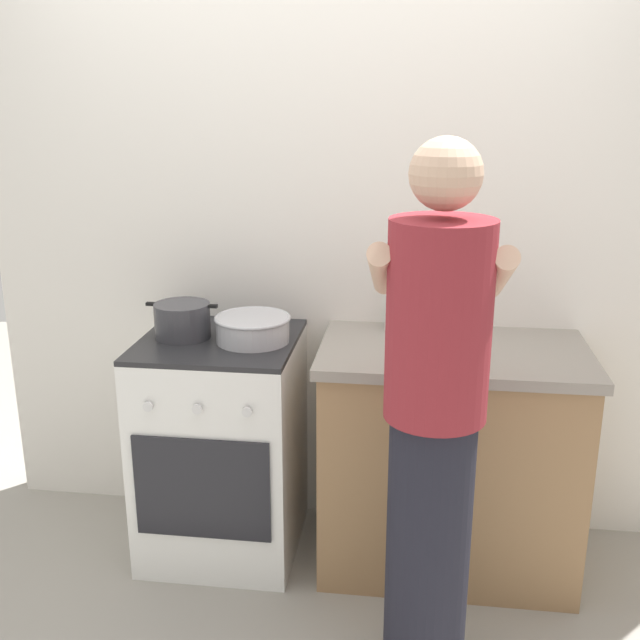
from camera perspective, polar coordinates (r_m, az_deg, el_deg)
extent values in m
plane|color=gray|center=(3.11, -1.27, -18.57)|extent=(6.00, 6.00, 0.00)
cube|color=silver|center=(3.06, 3.74, 6.44)|extent=(3.20, 0.10, 2.50)
cube|color=#99724C|center=(2.99, 9.80, -10.72)|extent=(0.96, 0.56, 0.86)
cube|color=gray|center=(2.81, 10.25, -2.55)|extent=(1.00, 0.60, 0.04)
cube|color=white|center=(3.07, -7.45, -9.60)|extent=(0.60, 0.60, 0.88)
cube|color=#232326|center=(2.90, -7.78, -1.61)|extent=(0.60, 0.60, 0.02)
cube|color=black|center=(2.82, -9.04, -12.68)|extent=(0.51, 0.01, 0.40)
cylinder|color=silver|center=(2.73, -13.04, -6.48)|extent=(0.04, 0.01, 0.04)
cylinder|color=silver|center=(2.67, -9.39, -6.76)|extent=(0.04, 0.01, 0.04)
cylinder|color=silver|center=(2.63, -5.60, -7.02)|extent=(0.04, 0.01, 0.04)
cylinder|color=#38383D|center=(2.92, -10.49, -0.03)|extent=(0.21, 0.21, 0.14)
cube|color=black|center=(2.94, -12.82, 1.21)|extent=(0.04, 0.02, 0.01)
cube|color=black|center=(2.87, -8.23, 1.06)|extent=(0.04, 0.02, 0.01)
cylinder|color=#B7B7BC|center=(2.84, -5.17, -0.70)|extent=(0.28, 0.28, 0.10)
torus|color=#B7B7BC|center=(2.82, -5.19, 0.16)|extent=(0.29, 0.29, 0.01)
cylinder|color=silver|center=(2.97, 5.98, 0.52)|extent=(0.10, 0.10, 0.14)
cylinder|color=silver|center=(2.93, 6.14, 2.10)|extent=(0.03, 0.02, 0.30)
sphere|color=silver|center=(2.90, 6.24, 5.15)|extent=(0.03, 0.03, 0.03)
cylinder|color=white|center=(2.95, 6.10, 2.10)|extent=(0.04, 0.07, 0.28)
sphere|color=white|center=(2.91, 6.20, 4.98)|extent=(0.03, 0.03, 0.03)
cylinder|color=black|center=(2.94, 5.77, 1.85)|extent=(0.04, 0.06, 0.24)
sphere|color=black|center=(2.91, 5.85, 4.34)|extent=(0.03, 0.03, 0.03)
cylinder|color=#9E7547|center=(2.96, 6.18, 1.78)|extent=(0.02, 0.05, 0.22)
sphere|color=#9E7547|center=(2.93, 6.26, 4.10)|extent=(0.03, 0.03, 0.03)
cylinder|color=silver|center=(2.94, 5.84, 2.06)|extent=(0.06, 0.04, 0.28)
sphere|color=silver|center=(2.90, 5.93, 4.97)|extent=(0.03, 0.03, 0.03)
cylinder|color=silver|center=(2.78, 10.88, -1.58)|extent=(0.04, 0.04, 0.07)
cylinder|color=red|center=(2.77, 10.93, -0.70)|extent=(0.04, 0.04, 0.02)
cylinder|color=black|center=(2.44, 8.26, -16.97)|extent=(0.26, 0.26, 0.90)
cylinder|color=maroon|center=(2.12, 9.09, -0.10)|extent=(0.30, 0.30, 0.58)
sphere|color=#D3AA8C|center=(2.04, 9.63, 10.98)|extent=(0.20, 0.20, 0.20)
cylinder|color=#D3AA8C|center=(2.23, 4.77, 3.81)|extent=(0.07, 0.41, 0.24)
cylinder|color=#D3AA8C|center=(2.24, 13.50, 3.46)|extent=(0.07, 0.41, 0.24)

